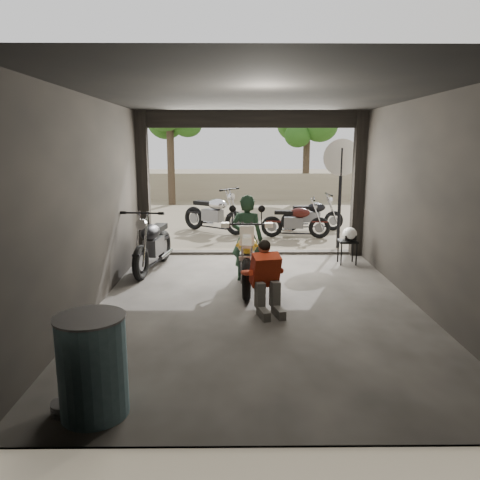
{
  "coord_description": "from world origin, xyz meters",
  "views": [
    {
      "loc": [
        -0.35,
        -6.99,
        2.51
      ],
      "look_at": [
        -0.27,
        0.6,
        0.94
      ],
      "focal_mm": 35.0,
      "sensor_mm": 36.0,
      "label": 1
    }
  ],
  "objects_px": {
    "outside_bike_a": "(214,210)",
    "sign_post": "(341,174)",
    "main_bike": "(247,252)",
    "outside_bike_b": "(296,218)",
    "helmet": "(350,234)",
    "mechanic": "(268,280)",
    "oil_drum": "(93,367)",
    "rider": "(247,239)",
    "outside_bike_c": "(312,212)",
    "left_bike": "(153,239)",
    "stool": "(347,244)"
  },
  "relations": [
    {
      "from": "outside_bike_a",
      "to": "sign_post",
      "type": "distance_m",
      "value": 3.91
    },
    {
      "from": "main_bike",
      "to": "outside_bike_b",
      "type": "bearing_deg",
      "value": 74.44
    },
    {
      "from": "outside_bike_a",
      "to": "helmet",
      "type": "bearing_deg",
      "value": -104.66
    },
    {
      "from": "outside_bike_b",
      "to": "sign_post",
      "type": "distance_m",
      "value": 1.97
    },
    {
      "from": "main_bike",
      "to": "outside_bike_a",
      "type": "relative_size",
      "value": 1.0
    },
    {
      "from": "mechanic",
      "to": "sign_post",
      "type": "xyz_separation_m",
      "value": [
        2.04,
        4.54,
        1.26
      ]
    },
    {
      "from": "outside_bike_b",
      "to": "oil_drum",
      "type": "bearing_deg",
      "value": 169.08
    },
    {
      "from": "rider",
      "to": "helmet",
      "type": "distance_m",
      "value": 2.48
    },
    {
      "from": "outside_bike_a",
      "to": "rider",
      "type": "relative_size",
      "value": 1.19
    },
    {
      "from": "sign_post",
      "to": "outside_bike_a",
      "type": "bearing_deg",
      "value": 122.86
    },
    {
      "from": "helmet",
      "to": "rider",
      "type": "bearing_deg",
      "value": -146.0
    },
    {
      "from": "rider",
      "to": "outside_bike_b",
      "type": "bearing_deg",
      "value": -94.33
    },
    {
      "from": "rider",
      "to": "outside_bike_c",
      "type": "bearing_deg",
      "value": -96.9
    },
    {
      "from": "outside_bike_b",
      "to": "rider",
      "type": "height_order",
      "value": "rider"
    },
    {
      "from": "main_bike",
      "to": "outside_bike_c",
      "type": "height_order",
      "value": "main_bike"
    },
    {
      "from": "main_bike",
      "to": "left_bike",
      "type": "bearing_deg",
      "value": 150.16
    },
    {
      "from": "outside_bike_b",
      "to": "main_bike",
      "type": "bearing_deg",
      "value": 170.63
    },
    {
      "from": "left_bike",
      "to": "sign_post",
      "type": "xyz_separation_m",
      "value": [
        4.16,
        2.02,
        1.16
      ]
    },
    {
      "from": "outside_bike_c",
      "to": "stool",
      "type": "distance_m",
      "value": 3.9
    },
    {
      "from": "outside_bike_a",
      "to": "outside_bike_c",
      "type": "bearing_deg",
      "value": -49.4
    },
    {
      "from": "left_bike",
      "to": "helmet",
      "type": "distance_m",
      "value": 4.05
    },
    {
      "from": "main_bike",
      "to": "stool",
      "type": "height_order",
      "value": "main_bike"
    },
    {
      "from": "outside_bike_c",
      "to": "outside_bike_b",
      "type": "bearing_deg",
      "value": 144.71
    },
    {
      "from": "stool",
      "to": "helmet",
      "type": "distance_m",
      "value": 0.22
    },
    {
      "from": "oil_drum",
      "to": "main_bike",
      "type": "bearing_deg",
      "value": 69.07
    },
    {
      "from": "left_bike",
      "to": "main_bike",
      "type": "bearing_deg",
      "value": -23.8
    },
    {
      "from": "outside_bike_b",
      "to": "helmet",
      "type": "height_order",
      "value": "outside_bike_b"
    },
    {
      "from": "outside_bike_a",
      "to": "sign_post",
      "type": "height_order",
      "value": "sign_post"
    },
    {
      "from": "main_bike",
      "to": "left_bike",
      "type": "xyz_separation_m",
      "value": [
        -1.86,
        1.16,
        -0.0
      ]
    },
    {
      "from": "main_bike",
      "to": "outside_bike_c",
      "type": "relative_size",
      "value": 1.19
    },
    {
      "from": "main_bike",
      "to": "outside_bike_b",
      "type": "distance_m",
      "value": 4.65
    },
    {
      "from": "outside_bike_b",
      "to": "helmet",
      "type": "xyz_separation_m",
      "value": [
        0.76,
        -2.88,
        0.12
      ]
    },
    {
      "from": "stool",
      "to": "rider",
      "type": "bearing_deg",
      "value": -150.61
    },
    {
      "from": "sign_post",
      "to": "helmet",
      "type": "bearing_deg",
      "value": -118.21
    },
    {
      "from": "mechanic",
      "to": "outside_bike_a",
      "type": "bearing_deg",
      "value": 85.41
    },
    {
      "from": "left_bike",
      "to": "outside_bike_a",
      "type": "bearing_deg",
      "value": 83.93
    },
    {
      "from": "outside_bike_c",
      "to": "rider",
      "type": "distance_m",
      "value": 5.49
    },
    {
      "from": "outside_bike_a",
      "to": "oil_drum",
      "type": "distance_m",
      "value": 9.26
    },
    {
      "from": "outside_bike_a",
      "to": "stool",
      "type": "bearing_deg",
      "value": -104.81
    },
    {
      "from": "sign_post",
      "to": "mechanic",
      "type": "bearing_deg",
      "value": -137.86
    },
    {
      "from": "mechanic",
      "to": "stool",
      "type": "height_order",
      "value": "mechanic"
    },
    {
      "from": "helmet",
      "to": "outside_bike_b",
      "type": "bearing_deg",
      "value": 110.1
    },
    {
      "from": "sign_post",
      "to": "oil_drum",
      "type": "bearing_deg",
      "value": -141.78
    },
    {
      "from": "main_bike",
      "to": "mechanic",
      "type": "relative_size",
      "value": 1.79
    },
    {
      "from": "main_bike",
      "to": "outside_bike_a",
      "type": "distance_m",
      "value": 5.31
    },
    {
      "from": "outside_bike_b",
      "to": "outside_bike_a",
      "type": "bearing_deg",
      "value": 78.24
    },
    {
      "from": "left_bike",
      "to": "stool",
      "type": "height_order",
      "value": "left_bike"
    },
    {
      "from": "left_bike",
      "to": "outside_bike_b",
      "type": "distance_m",
      "value": 4.63
    },
    {
      "from": "mechanic",
      "to": "rider",
      "type": "bearing_deg",
      "value": 84.83
    },
    {
      "from": "helmet",
      "to": "stool",
      "type": "bearing_deg",
      "value": 153.55
    }
  ]
}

